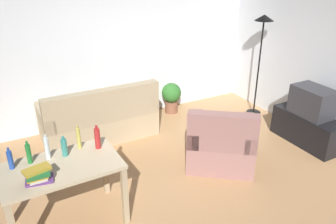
{
  "coord_description": "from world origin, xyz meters",
  "views": [
    {
      "loc": [
        -1.92,
        -3.27,
        2.74
      ],
      "look_at": [
        0.1,
        0.5,
        0.75
      ],
      "focal_mm": 36.74,
      "sensor_mm": 36.0,
      "label": 1
    }
  ],
  "objects_px": {
    "couch": "(100,120)",
    "bottle_red": "(97,138)",
    "desk": "(62,174)",
    "tv_stand": "(307,129)",
    "torchiere_lamp": "(262,38)",
    "potted_plant": "(171,96)",
    "tv": "(313,102)",
    "book_stack": "(38,175)",
    "bottle_green": "(29,154)",
    "bottle_tall": "(64,147)",
    "bottle_squat": "(79,138)",
    "armchair": "(221,144)",
    "bottle_blue": "(10,160)",
    "bottle_clear": "(47,148)"
  },
  "relations": [
    {
      "from": "tv_stand",
      "to": "bottle_blue",
      "type": "bearing_deg",
      "value": 88.06
    },
    {
      "from": "bottle_green",
      "to": "bottle_tall",
      "type": "xyz_separation_m",
      "value": [
        0.35,
        -0.03,
        -0.01
      ]
    },
    {
      "from": "tv",
      "to": "bottle_clear",
      "type": "bearing_deg",
      "value": 87.6
    },
    {
      "from": "desk",
      "to": "bottle_blue",
      "type": "height_order",
      "value": "bottle_blue"
    },
    {
      "from": "couch",
      "to": "torchiere_lamp",
      "type": "distance_m",
      "value": 3.05
    },
    {
      "from": "tv_stand",
      "to": "desk",
      "type": "bearing_deg",
      "value": 90.47
    },
    {
      "from": "tv_stand",
      "to": "bottle_blue",
      "type": "distance_m",
      "value": 4.24
    },
    {
      "from": "tv",
      "to": "bottle_green",
      "type": "bearing_deg",
      "value": 87.67
    },
    {
      "from": "bottle_blue",
      "to": "bottle_squat",
      "type": "relative_size",
      "value": 0.85
    },
    {
      "from": "torchiere_lamp",
      "to": "bottle_blue",
      "type": "height_order",
      "value": "torchiere_lamp"
    },
    {
      "from": "couch",
      "to": "bottle_blue",
      "type": "height_order",
      "value": "bottle_blue"
    },
    {
      "from": "torchiere_lamp",
      "to": "armchair",
      "type": "xyz_separation_m",
      "value": [
        -1.57,
        -1.09,
        -1.09
      ]
    },
    {
      "from": "armchair",
      "to": "bottle_tall",
      "type": "relative_size",
      "value": 5.25
    },
    {
      "from": "tv_stand",
      "to": "potted_plant",
      "type": "height_order",
      "value": "potted_plant"
    },
    {
      "from": "potted_plant",
      "to": "bottle_green",
      "type": "xyz_separation_m",
      "value": [
        -2.68,
        -1.85,
        0.54
      ]
    },
    {
      "from": "bottle_clear",
      "to": "bottle_green",
      "type": "bearing_deg",
      "value": 179.22
    },
    {
      "from": "desk",
      "to": "bottle_red",
      "type": "xyz_separation_m",
      "value": [
        0.45,
        0.15,
        0.23
      ]
    },
    {
      "from": "couch",
      "to": "torchiere_lamp",
      "type": "height_order",
      "value": "torchiere_lamp"
    },
    {
      "from": "bottle_tall",
      "to": "bottle_clear",
      "type": "bearing_deg",
      "value": 171.67
    },
    {
      "from": "bottle_squat",
      "to": "bottle_red",
      "type": "relative_size",
      "value": 1.01
    },
    {
      "from": "bottle_blue",
      "to": "bottle_squat",
      "type": "height_order",
      "value": "bottle_squat"
    },
    {
      "from": "bottle_blue",
      "to": "book_stack",
      "type": "bearing_deg",
      "value": -61.09
    },
    {
      "from": "torchiere_lamp",
      "to": "potted_plant",
      "type": "relative_size",
      "value": 3.18
    },
    {
      "from": "tv",
      "to": "bottle_red",
      "type": "xyz_separation_m",
      "value": [
        -3.3,
        0.12,
        0.18
      ]
    },
    {
      "from": "tv",
      "to": "bottle_tall",
      "type": "height_order",
      "value": "bottle_tall"
    },
    {
      "from": "bottle_clear",
      "to": "bottle_red",
      "type": "distance_m",
      "value": 0.53
    },
    {
      "from": "couch",
      "to": "bottle_red",
      "type": "distance_m",
      "value": 1.75
    },
    {
      "from": "book_stack",
      "to": "potted_plant",
      "type": "bearing_deg",
      "value": 39.94
    },
    {
      "from": "bottle_red",
      "to": "tv_stand",
      "type": "bearing_deg",
      "value": -2.09
    },
    {
      "from": "bottle_red",
      "to": "couch",
      "type": "bearing_deg",
      "value": 72.8
    },
    {
      "from": "couch",
      "to": "potted_plant",
      "type": "relative_size",
      "value": 3.11
    },
    {
      "from": "tv_stand",
      "to": "tv",
      "type": "height_order",
      "value": "tv"
    },
    {
      "from": "bottle_green",
      "to": "book_stack",
      "type": "bearing_deg",
      "value": -86.87
    },
    {
      "from": "desk",
      "to": "bottle_squat",
      "type": "distance_m",
      "value": 0.43
    },
    {
      "from": "torchiere_lamp",
      "to": "bottle_squat",
      "type": "height_order",
      "value": "torchiere_lamp"
    },
    {
      "from": "tv",
      "to": "bottle_tall",
      "type": "bearing_deg",
      "value": 87.88
    },
    {
      "from": "torchiere_lamp",
      "to": "desk",
      "type": "relative_size",
      "value": 1.49
    },
    {
      "from": "tv",
      "to": "bottle_squat",
      "type": "xyz_separation_m",
      "value": [
        -3.48,
        0.22,
        0.19
      ]
    },
    {
      "from": "torchiere_lamp",
      "to": "bottle_green",
      "type": "distance_m",
      "value": 4.18
    },
    {
      "from": "bottle_red",
      "to": "bottle_green",
      "type": "bearing_deg",
      "value": 176.6
    },
    {
      "from": "armchair",
      "to": "bottle_blue",
      "type": "relative_size",
      "value": 5.12
    },
    {
      "from": "torchiere_lamp",
      "to": "book_stack",
      "type": "height_order",
      "value": "torchiere_lamp"
    },
    {
      "from": "torchiere_lamp",
      "to": "bottle_blue",
      "type": "distance_m",
      "value": 4.36
    },
    {
      "from": "bottle_squat",
      "to": "bottle_red",
      "type": "bearing_deg",
      "value": -27.38
    },
    {
      "from": "torchiere_lamp",
      "to": "bottle_red",
      "type": "distance_m",
      "value": 3.52
    },
    {
      "from": "potted_plant",
      "to": "bottle_squat",
      "type": "height_order",
      "value": "bottle_squat"
    },
    {
      "from": "tv",
      "to": "bottle_blue",
      "type": "relative_size",
      "value": 2.51
    },
    {
      "from": "torchiere_lamp",
      "to": "armchair",
      "type": "distance_m",
      "value": 2.2
    },
    {
      "from": "potted_plant",
      "to": "book_stack",
      "type": "height_order",
      "value": "book_stack"
    },
    {
      "from": "book_stack",
      "to": "bottle_red",
      "type": "bearing_deg",
      "value": 26.12
    }
  ]
}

